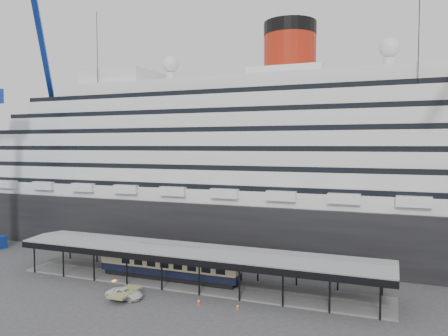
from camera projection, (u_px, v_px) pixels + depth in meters
The scene contains 8 objects.
ground at pixel (177, 295), 59.34m from camera, with size 200.00×200.00×0.00m, color #37373A.
cruise_ship at pixel (250, 155), 88.12m from camera, with size 130.00×30.00×43.90m.
platform_canopy at pixel (193, 268), 63.87m from camera, with size 56.00×9.18×5.30m.
port_truck at pixel (125, 294), 57.70m from camera, with size 2.28×4.95×1.38m, color white.
pullman_carriage at pixel (169, 263), 65.30m from camera, with size 22.24×3.12×21.83m.
traffic_cone_left at pixel (114, 292), 59.28m from camera, with size 0.48×0.48×0.70m.
traffic_cone_mid at pixel (199, 302), 55.54m from camera, with size 0.46×0.46×0.82m.
traffic_cone_right at pixel (238, 307), 53.91m from camera, with size 0.46×0.46×0.72m.
Camera 1 is at (27.21, -52.02, 20.33)m, focal length 35.00 mm.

